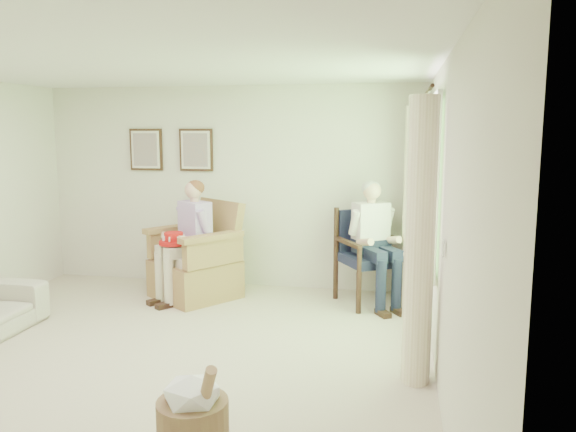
# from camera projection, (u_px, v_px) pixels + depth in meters

# --- Properties ---
(floor) EXTENTS (5.50, 5.50, 0.00)m
(floor) POSITION_uv_depth(u_px,v_px,m) (140.00, 367.00, 4.86)
(floor) COLOR beige
(floor) RESTS_ON ground
(back_wall) EXTENTS (5.00, 0.04, 2.60)m
(back_wall) POSITION_uv_depth(u_px,v_px,m) (231.00, 187.00, 7.33)
(back_wall) COLOR silver
(back_wall) RESTS_ON ground
(right_wall) EXTENTS (0.04, 5.50, 2.60)m
(right_wall) POSITION_uv_depth(u_px,v_px,m) (445.00, 229.00, 4.19)
(right_wall) COLOR silver
(right_wall) RESTS_ON ground
(ceiling) EXTENTS (5.00, 5.50, 0.02)m
(ceiling) POSITION_uv_depth(u_px,v_px,m) (127.00, 58.00, 4.47)
(ceiling) COLOR white
(ceiling) RESTS_ON back_wall
(window) EXTENTS (0.13, 2.50, 1.63)m
(window) POSITION_uv_depth(u_px,v_px,m) (432.00, 178.00, 5.31)
(window) COLOR #2D6B23
(window) RESTS_ON right_wall
(curtain_left) EXTENTS (0.34, 0.34, 2.30)m
(curtain_left) POSITION_uv_depth(u_px,v_px,m) (420.00, 243.00, 4.46)
(curtain_left) COLOR #F2E3BD
(curtain_left) RESTS_ON ground
(curtain_right) EXTENTS (0.34, 0.34, 2.30)m
(curtain_right) POSITION_uv_depth(u_px,v_px,m) (413.00, 209.00, 6.36)
(curtain_right) COLOR #F2E3BD
(curtain_right) RESTS_ON ground
(framed_print_left) EXTENTS (0.45, 0.05, 0.55)m
(framed_print_left) POSITION_uv_depth(u_px,v_px,m) (146.00, 150.00, 7.44)
(framed_print_left) COLOR #382114
(framed_print_left) RESTS_ON back_wall
(framed_print_right) EXTENTS (0.45, 0.05, 0.55)m
(framed_print_right) POSITION_uv_depth(u_px,v_px,m) (196.00, 150.00, 7.31)
(framed_print_right) COLOR #382114
(framed_print_right) RESTS_ON back_wall
(wicker_armchair) EXTENTS (0.92, 0.91, 1.18)m
(wicker_armchair) POSITION_uv_depth(u_px,v_px,m) (196.00, 267.00, 6.90)
(wicker_armchair) COLOR #A2794C
(wicker_armchair) RESTS_ON ground
(wood_armchair) EXTENTS (0.71, 0.66, 1.09)m
(wood_armchair) POSITION_uv_depth(u_px,v_px,m) (372.00, 252.00, 6.69)
(wood_armchair) COLOR black
(wood_armchair) RESTS_ON ground
(person_wicker) EXTENTS (0.40, 0.63, 1.42)m
(person_wicker) POSITION_uv_depth(u_px,v_px,m) (191.00, 231.00, 6.68)
(person_wicker) COLOR beige
(person_wicker) RESTS_ON ground
(person_dark) EXTENTS (0.40, 0.63, 1.43)m
(person_dark) POSITION_uv_depth(u_px,v_px,m) (372.00, 234.00, 6.48)
(person_dark) COLOR #191F37
(person_dark) RESTS_ON ground
(red_hat) EXTENTS (0.34, 0.34, 0.14)m
(red_hat) POSITION_uv_depth(u_px,v_px,m) (174.00, 240.00, 6.58)
(red_hat) COLOR #B31311
(red_hat) RESTS_ON person_wicker
(hatbox) EXTENTS (0.57, 0.57, 0.67)m
(hatbox) POSITION_uv_depth(u_px,v_px,m) (193.00, 415.00, 3.53)
(hatbox) COLOR tan
(hatbox) RESTS_ON ground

